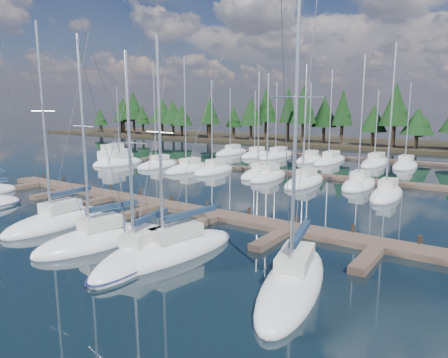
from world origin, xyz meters
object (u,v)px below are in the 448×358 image
Objects in this scene: front_sailboat_6 at (293,282)px; motor_yacht_left at (115,160)px; front_sailboat_5 at (170,251)px; front_sailboat_3 at (97,240)px; front_sailboat_4 at (139,257)px; front_sailboat_2 at (57,221)px; main_dock at (158,206)px.

front_sailboat_6 reaches higher than motor_yacht_left.
front_sailboat_5 is at bearing -178.55° from front_sailboat_6.
front_sailboat_3 is 4.30m from front_sailboat_4.
front_sailboat_2 is 1.12× the size of front_sailboat_3.
front_sailboat_3 is at bearing -167.32° from front_sailboat_5.
front_sailboat_4 is 1.18× the size of motor_yacht_left.
motor_yacht_left is (-34.09, 24.76, 0.25)m from front_sailboat_5.
front_sailboat_3 is at bearing -41.84° from motor_yacht_left.
front_sailboat_5 is (8.36, -7.65, 0.08)m from main_dock.
front_sailboat_2 is (-2.63, -7.77, 0.09)m from main_dock.
front_sailboat_4 is 1.85m from front_sailboat_5.
motor_yacht_left is at bearing 149.50° from front_sailboat_6.
front_sailboat_2 is 18.60m from front_sailboat_6.
front_sailboat_4 is at bearing -38.46° from motor_yacht_left.
front_sailboat_3 is at bearing -173.95° from front_sailboat_6.
front_sailboat_5 is at bearing 12.68° from front_sailboat_3.
motor_yacht_left is (-23.11, 24.87, 0.23)m from front_sailboat_2.
front_sailboat_6 is at bearing -25.05° from main_dock.
front_sailboat_4 reaches higher than main_dock.
front_sailboat_4 is at bearing -6.25° from front_sailboat_3.
motor_yacht_left is at bearing 144.02° from front_sailboat_5.
front_sailboat_5 is at bearing -35.98° from motor_yacht_left.
front_sailboat_4 is 0.93× the size of front_sailboat_5.
front_sailboat_6 reaches higher than main_dock.
motor_yacht_left reaches higher than main_dock.
front_sailboat_3 is 0.83× the size of front_sailboat_6.
main_dock is 9.38m from front_sailboat_3.
front_sailboat_3 is (3.21, -8.81, 0.08)m from main_dock.
front_sailboat_6 reaches higher than front_sailboat_4.
main_dock is 2.95× the size of front_sailboat_2.
main_dock is 11.33m from front_sailboat_5.
front_sailboat_4 is (10.11, -1.51, -0.01)m from front_sailboat_2.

